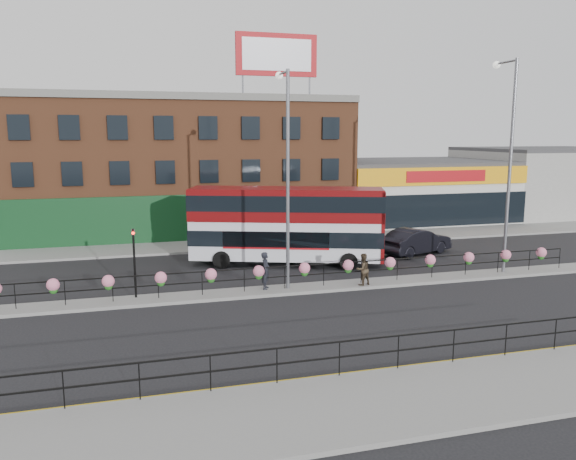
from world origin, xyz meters
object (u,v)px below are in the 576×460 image
object	(u,v)px
car	(416,241)
lamp_column_east	(508,148)
pedestrian_b	(363,269)
double_decker_bus	(287,218)
pedestrian_a	(266,271)
lamp_column_west	(286,161)

from	to	relation	value
car	lamp_column_east	bearing A→B (deg)	178.54
car	lamp_column_east	distance (m)	8.56
car	pedestrian_b	xyz separation A→B (m)	(-6.43, -6.51, 0.12)
double_decker_bus	pedestrian_a	distance (m)	6.15
pedestrian_a	lamp_column_west	distance (m)	5.36
double_decker_bus	car	bearing A→B (deg)	3.67
lamp_column_east	lamp_column_west	bearing A→B (deg)	-179.58
pedestrian_a	double_decker_bus	bearing A→B (deg)	-3.41
double_decker_bus	pedestrian_b	bearing A→B (deg)	-69.35
double_decker_bus	lamp_column_west	size ratio (longest dim) A/B	1.09
car	pedestrian_a	bearing A→B (deg)	96.15
pedestrian_b	pedestrian_a	bearing A→B (deg)	-21.53
car	pedestrian_b	bearing A→B (deg)	113.86
double_decker_bus	lamp_column_west	distance (m)	6.51
double_decker_bus	pedestrian_b	world-z (taller)	double_decker_bus
car	pedestrian_b	size ratio (longest dim) A/B	3.35
double_decker_bus	car	xyz separation A→B (m)	(8.68, 0.56, -1.94)
pedestrian_b	double_decker_bus	bearing A→B (deg)	-83.42
car	lamp_column_west	bearing A→B (deg)	98.21
pedestrian_a	lamp_column_east	bearing A→B (deg)	-67.03
pedestrian_a	pedestrian_b	xyz separation A→B (m)	(4.80, -0.63, -0.11)
lamp_column_west	lamp_column_east	distance (m)	12.27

